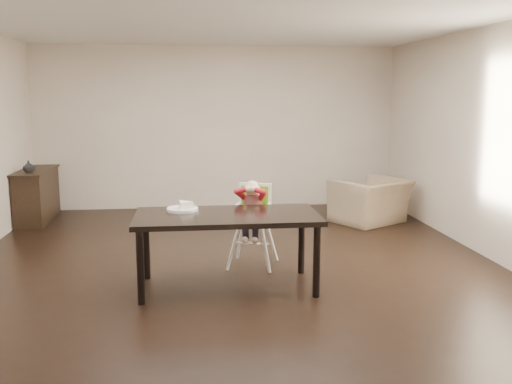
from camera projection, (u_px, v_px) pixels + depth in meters
ground at (234, 268)px, 6.35m from camera, size 7.00×7.00×0.00m
room_walls at (233, 99)px, 6.03m from camera, size 6.02×7.02×2.71m
dining_table at (227, 222)px, 5.59m from camera, size 1.80×0.90×0.75m
high_chair at (253, 206)px, 6.35m from camera, size 0.51×0.51×0.97m
plate at (183, 208)px, 5.74m from camera, size 0.36×0.36×0.09m
armchair at (370, 194)px, 8.50m from camera, size 1.20×1.08×0.88m
sideboard at (37, 195)px, 8.61m from camera, size 0.44×1.26×0.79m
vase at (29, 167)px, 8.20m from camera, size 0.21×0.21×0.17m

